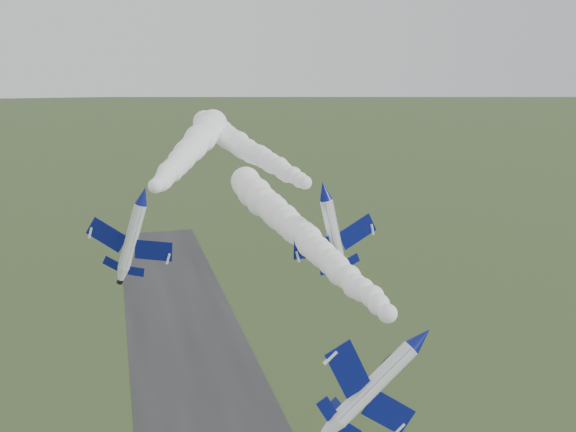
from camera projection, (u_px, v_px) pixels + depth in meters
name	position (u px, v px, depth m)	size (l,w,h in m)	color
jet_lead	(422.00, 339.00, 52.77)	(7.01, 12.81, 8.19)	white
smoke_trail_jet_lead	(295.00, 230.00, 81.39)	(4.85, 56.41, 4.85)	white
jet_pair_left	(143.00, 196.00, 70.60)	(9.56, 11.58, 3.83)	white
smoke_trail_jet_pair_left	(191.00, 149.00, 98.25)	(5.33, 52.35, 5.33)	white
jet_pair_right	(325.00, 191.00, 77.13)	(11.04, 13.48, 3.96)	white
smoke_trail_jet_pair_right	(243.00, 146.00, 108.14)	(4.95, 61.65, 4.95)	white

